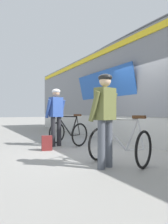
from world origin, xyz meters
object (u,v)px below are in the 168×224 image
Objects in this scene: bicycle_far_black at (68,132)px; backpack_on_platform at (47,143)px; bicycle_near_silver at (120,144)px; cyclist_near_in_olive at (105,112)px; cyclist_far_in_blue at (56,112)px.

bicycle_far_black is 1.15m from backpack_on_platform.
bicycle_far_black is at bearing 87.68° from bicycle_near_silver.
bicycle_far_black is at bearing 79.74° from cyclist_near_in_olive.
cyclist_far_in_blue is at bearing 62.68° from backpack_on_platform.
cyclist_near_in_olive is at bearing -91.57° from cyclist_far_in_blue.
cyclist_near_in_olive and cyclist_far_in_blue have the same top height.
bicycle_near_silver is 3.15× the size of backpack_on_platform.
cyclist_far_in_blue is at bearing 88.43° from cyclist_near_in_olive.
cyclist_near_in_olive is 1.40× the size of bicycle_far_black.
cyclist_far_in_blue is 1.40× the size of bicycle_near_silver.
backpack_on_platform is at bearing 100.07° from cyclist_near_in_olive.
cyclist_far_in_blue is 4.40× the size of backpack_on_platform.
cyclist_near_in_olive is at bearing -168.65° from bicycle_near_silver.
backpack_on_platform is (-0.40, 2.24, -0.85)m from cyclist_near_in_olive.
bicycle_near_silver is 2.81m from bicycle_far_black.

